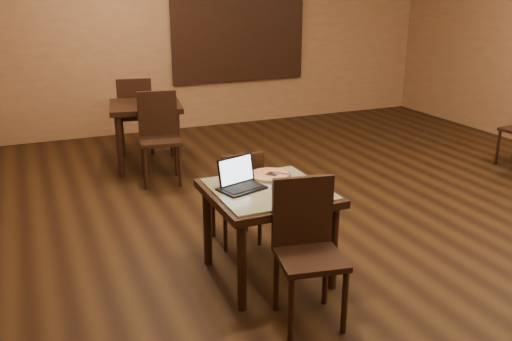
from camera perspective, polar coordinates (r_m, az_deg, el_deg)
name	(u,v)px	position (r m, az deg, el deg)	size (l,w,h in m)	color
ground	(389,244)	(5.18, 13.79, -7.55)	(10.00, 10.00, 0.00)	black
wall_back	(210,36)	(9.16, -4.87, 13.95)	(8.00, 0.02, 3.00)	#986E4D
mural	(239,32)	(9.29, -1.79, 14.38)	(2.34, 0.05, 1.64)	#244A87
tiled_table	(268,200)	(4.25, 1.26, -3.16)	(0.93, 0.93, 0.76)	black
chair_main_near	(307,242)	(3.79, 5.35, -7.51)	(0.51, 0.51, 1.01)	black
chair_main_far	(239,193)	(4.84, -1.81, -2.36)	(0.39, 0.39, 0.89)	black
laptop	(239,180)	(4.21, -1.79, -1.01)	(0.39, 0.35, 0.23)	black
plate	(304,191)	(4.15, 5.07, -2.12)	(0.28, 0.28, 0.02)	white
pizza_slice	(304,189)	(4.15, 5.08, -1.94)	(0.17, 0.17, 0.02)	beige
pizza_pan	(269,176)	(4.46, 1.40, -0.61)	(0.36, 0.36, 0.01)	silver
pizza_whole	(269,175)	(4.46, 1.40, -0.44)	(0.32, 0.32, 0.02)	beige
spatula	(272,174)	(4.45, 1.74, -0.37)	(0.09, 0.23, 0.01)	silver
napkin_roll	(322,185)	(4.27, 6.96, -1.49)	(0.07, 0.16, 0.04)	white
other_table_b	(146,114)	(7.17, -11.52, 5.81)	(1.02, 1.02, 0.83)	black
other_table_b_chair_near	(159,132)	(6.59, -10.17, 4.03)	(0.54, 0.54, 1.08)	black
other_table_b_chair_far	(135,111)	(7.79, -12.59, 6.11)	(0.54, 0.54, 1.08)	black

